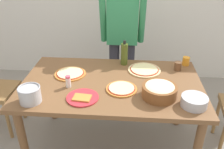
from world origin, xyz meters
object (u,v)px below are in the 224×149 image
Objects in this scene: pizza_raw_on_board at (144,70)px; salt_shaker at (68,82)px; olive_oil_bottle at (124,54)px; dining_table at (112,91)px; person_cook at (122,35)px; pizza_second_cooked at (70,73)px; plate_with_slice at (83,98)px; cup_small_brown at (178,66)px; mixing_bowl_steel at (194,101)px; cup_orange at (186,61)px; steel_pot at (30,94)px; popcorn_bowl at (159,90)px; pizza_cooked_on_tray at (122,89)px.

pizza_raw_on_board is 0.75m from salt_shaker.
olive_oil_bottle is 2.42× the size of salt_shaker.
salt_shaker is at bearing -163.30° from dining_table.
olive_oil_bottle is (-0.20, 0.13, 0.10)m from pizza_raw_on_board.
person_cook is at bearing 85.37° from dining_table.
pizza_second_cooked is 2.77× the size of salt_shaker.
dining_table is at bearing 52.43° from plate_with_slice.
person_cook is 0.75m from cup_small_brown.
salt_shaker is (-1.02, 0.20, 0.01)m from mixing_bowl_steel.
cup_small_brown is at bearing 21.73° from salt_shaker.
pizza_second_cooked is at bearing 164.18° from dining_table.
mixing_bowl_steel is 0.71m from cup_orange.
pizza_second_cooked is at bearing -169.45° from pizza_raw_on_board.
salt_shaker is at bearing 169.05° from mixing_bowl_steel.
mixing_bowl_steel is at bearing 1.92° from steel_pot.
pizza_second_cooked is at bearing 99.71° from salt_shaker.
olive_oil_bottle reaches higher than plate_with_slice.
person_cook reaches higher than steel_pot.
olive_oil_bottle is 3.01× the size of cup_small_brown.
pizza_raw_on_board is at bearing 45.45° from plate_with_slice.
pizza_second_cooked is 1.14m from mixing_bowl_steel.
pizza_raw_on_board is at bearing 102.69° from popcorn_bowl.
cup_orange is (0.63, 0.52, 0.03)m from pizza_cooked_on_tray.
steel_pot is at bearing -152.80° from cup_small_brown.
cup_small_brown is at bearing -40.11° from person_cook.
cup_small_brown is at bearing 65.33° from popcorn_bowl.
popcorn_bowl reaches higher than pizza_raw_on_board.
olive_oil_bottle reaches higher than popcorn_bowl.
popcorn_bowl is (0.10, -0.44, 0.05)m from pizza_raw_on_board.
pizza_second_cooked is at bearing -125.77° from person_cook.
popcorn_bowl is 0.65m from olive_oil_bottle.
mixing_bowl_steel is at bearing -87.01° from cup_small_brown.
olive_oil_bottle is at bearing 45.58° from steel_pot.
pizza_raw_on_board is at bearing -159.51° from cup_orange.
dining_table is at bearing -94.63° from person_cook.
steel_pot is at bearing -146.84° from pizza_raw_on_board.
popcorn_bowl is at bearing -6.80° from salt_shaker.
steel_pot is 1.53m from cup_orange.
steel_pot is (-1.01, -0.15, 0.00)m from popcorn_bowl.
pizza_raw_on_board is at bearing 60.36° from pizza_cooked_on_tray.
plate_with_slice is at bearing -134.55° from pizza_raw_on_board.
pizza_second_cooked is 3.45× the size of cup_orange.
pizza_cooked_on_tray is 0.90× the size of pizza_second_cooked.
cup_small_brown reaches higher than dining_table.
plate_with_slice is at bearing -115.61° from olive_oil_bottle.
salt_shaker is (-1.09, -0.51, 0.01)m from cup_orange.
mixing_bowl_steel is at bearing -18.62° from pizza_cooked_on_tray.
olive_oil_bottle is (0.31, 0.65, 0.11)m from plate_with_slice.
popcorn_bowl reaches higher than plate_with_slice.
pizza_raw_on_board is 0.26m from olive_oil_bottle.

